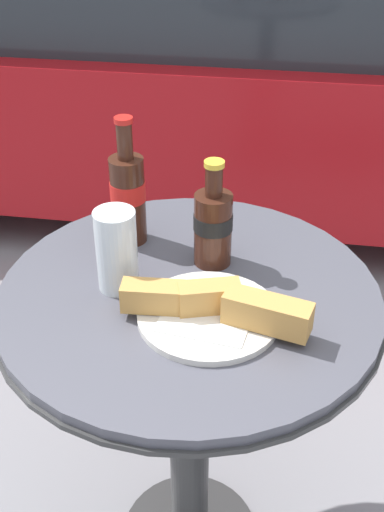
{
  "coord_description": "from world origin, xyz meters",
  "views": [
    {
      "loc": [
        0.15,
        -0.93,
        1.45
      ],
      "look_at": [
        0.0,
        0.03,
        0.81
      ],
      "focal_mm": 45.0,
      "sensor_mm": 36.0,
      "label": 1
    }
  ],
  "objects_px": {
    "bistro_table": "(189,360)",
    "cola_bottle_left": "(128,194)",
    "cola_bottle_right": "(213,224)",
    "parked_car": "(230,59)",
    "drinking_glass": "(117,254)",
    "lunch_plate_near": "(214,309)"
  },
  "relations": [
    {
      "from": "parked_car",
      "to": "lunch_plate_near",
      "type": "bearing_deg",
      "value": -84.68
    },
    {
      "from": "cola_bottle_left",
      "to": "cola_bottle_right",
      "type": "height_order",
      "value": "cola_bottle_left"
    },
    {
      "from": "lunch_plate_near",
      "to": "cola_bottle_right",
      "type": "bearing_deg",
      "value": 98.33
    },
    {
      "from": "drinking_glass",
      "to": "cola_bottle_right",
      "type": "bearing_deg",
      "value": 33.97
    },
    {
      "from": "bistro_table",
      "to": "lunch_plate_near",
      "type": "distance_m",
      "value": 0.22
    },
    {
      "from": "drinking_glass",
      "to": "parked_car",
      "type": "distance_m",
      "value": 2.08
    },
    {
      "from": "cola_bottle_right",
      "to": "parked_car",
      "type": "relative_size",
      "value": 0.05
    },
    {
      "from": "bistro_table",
      "to": "parked_car",
      "type": "xyz_separation_m",
      "value": [
        -0.14,
        2.05,
        -0.01
      ]
    },
    {
      "from": "cola_bottle_left",
      "to": "parked_car",
      "type": "relative_size",
      "value": 0.06
    },
    {
      "from": "cola_bottle_left",
      "to": "drinking_glass",
      "type": "xyz_separation_m",
      "value": [
        0.02,
        -0.16,
        -0.03
      ]
    },
    {
      "from": "cola_bottle_left",
      "to": "parked_car",
      "type": "bearing_deg",
      "value": 89.91
    },
    {
      "from": "bistro_table",
      "to": "cola_bottle_right",
      "type": "height_order",
      "value": "cola_bottle_right"
    },
    {
      "from": "drinking_glass",
      "to": "parked_car",
      "type": "height_order",
      "value": "parked_car"
    },
    {
      "from": "bistro_table",
      "to": "drinking_glass",
      "type": "bearing_deg",
      "value": -175.78
    },
    {
      "from": "cola_bottle_left",
      "to": "parked_car",
      "type": "distance_m",
      "value": 1.92
    },
    {
      "from": "cola_bottle_left",
      "to": "cola_bottle_right",
      "type": "relative_size",
      "value": 1.23
    },
    {
      "from": "drinking_glass",
      "to": "lunch_plate_near",
      "type": "relative_size",
      "value": 0.48
    },
    {
      "from": "drinking_glass",
      "to": "parked_car",
      "type": "relative_size",
      "value": 0.04
    },
    {
      "from": "cola_bottle_right",
      "to": "bistro_table",
      "type": "bearing_deg",
      "value": -107.16
    },
    {
      "from": "bistro_table",
      "to": "cola_bottle_left",
      "type": "height_order",
      "value": "cola_bottle_left"
    },
    {
      "from": "cola_bottle_right",
      "to": "parked_car",
      "type": "height_order",
      "value": "parked_car"
    },
    {
      "from": "drinking_glass",
      "to": "lunch_plate_near",
      "type": "bearing_deg",
      "value": -21.13
    }
  ]
}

